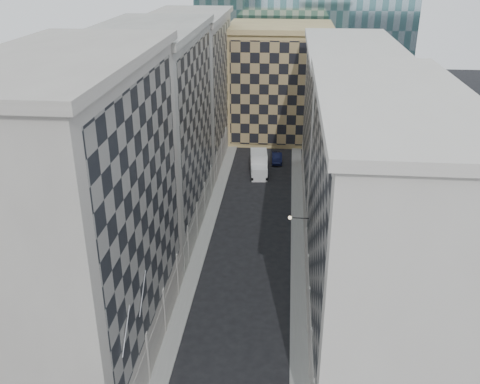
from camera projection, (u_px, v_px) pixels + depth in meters
The scene contains 12 objects.
sidewalk_west at pixel (204, 239), 59.99m from camera, with size 1.50×100.00×0.15m, color gray.
sidewalk_east at pixel (298, 243), 59.12m from camera, with size 1.50×100.00×0.15m, color gray.
bldg_left_a at pixel (81, 221), 38.38m from camera, with size 10.80×22.80×23.70m.
bldg_left_b at pixel (154, 133), 58.56m from camera, with size 10.80×22.80×22.70m.
bldg_left_c at pixel (190, 90), 78.73m from camera, with size 10.80×22.80×21.70m.
bldg_right_a at pixel (379, 227), 40.82m from camera, with size 10.80×26.80×20.70m.
bldg_right_b at pixel (347, 127), 65.52m from camera, with size 10.80×28.80×19.70m.
tan_block at pixel (279, 82), 89.93m from camera, with size 16.80×14.80×18.80m.
flagpoles_left at pixel (135, 311), 35.00m from camera, with size 0.10×6.33×2.33m.
bracket_lamp at pixel (292, 218), 51.22m from camera, with size 1.98×0.36×0.36m.
box_truck at pixel (259, 165), 77.09m from camera, with size 2.86×5.93×3.15m.
dark_car at pixel (277, 158), 81.71m from camera, with size 1.51×4.34×1.43m, color #0E1234.
Camera 1 is at (3.60, -21.94, 29.52)m, focal length 40.00 mm.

